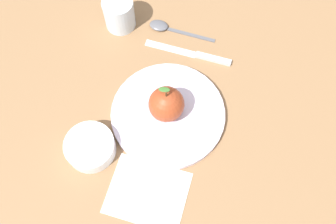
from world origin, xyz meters
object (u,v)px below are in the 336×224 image
Objects in this scene: cup at (119,12)px; linen_napkin at (148,193)px; side_bowl at (90,147)px; spoon at (166,27)px; knife at (196,55)px; apple at (166,104)px; dinner_plate at (168,114)px.

linen_napkin is (-0.43, 0.11, -0.04)m from cup.
spoon is at bearing -51.67° from side_bowl.
linen_napkin is at bearing 136.58° from knife.
apple is at bearing 179.48° from cup.
apple is 1.16× the size of cup.
apple is 0.18m from knife.
cup is 0.47× the size of knife.
knife is 0.11m from spoon.
side_bowl is at bearing 90.98° from dinner_plate.
apple is at bearing 28.51° from dinner_plate.
dinner_plate is 3.16× the size of cup.
dinner_plate is 0.19m from side_bowl.
side_bowl reaches higher than knife.
side_bowl reaches higher than linen_napkin.
knife is (-0.17, -0.13, -0.04)m from cup.
side_bowl is 0.16m from linen_napkin.
spoon is (-0.06, -0.10, -0.04)m from cup.
apple is 0.67× the size of spoon.
cup is (0.28, -0.00, -0.01)m from apple.
side_bowl is (-0.01, 0.18, -0.03)m from apple.
spoon is (0.22, -0.10, -0.05)m from apple.
knife is 0.36m from linen_napkin.
apple is 0.25m from spoon.
cup reaches higher than knife.
dinner_plate is 1.49× the size of knife.
apple is 0.19m from linen_napkin.
knife is 1.22× the size of spoon.
cup is 0.50× the size of linen_napkin.
knife is at bearing -69.16° from side_bowl.
knife is at bearing -43.42° from linen_napkin.
spoon is (0.23, -0.29, -0.02)m from side_bowl.
knife is (0.12, -0.32, -0.02)m from side_bowl.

